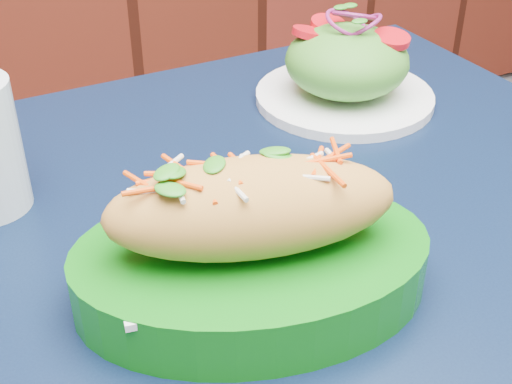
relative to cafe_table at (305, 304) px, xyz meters
name	(u,v)px	position (x,y,z in m)	size (l,w,h in m)	color
cafe_table	(305,304)	(0.00, 0.00, 0.00)	(0.80, 0.80, 0.75)	black
banh_mi_basket	(251,245)	(-0.09, -0.05, 0.14)	(0.32, 0.26, 0.13)	#0C6C10
salad_plate	(346,68)	(0.18, 0.21, 0.13)	(0.22, 0.22, 0.11)	white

